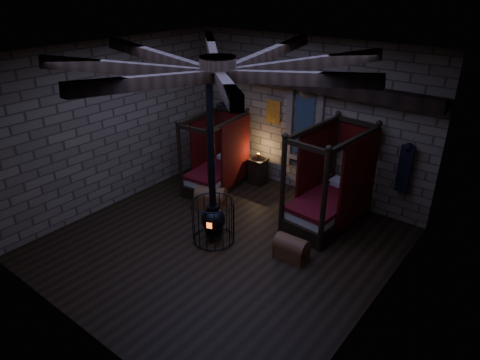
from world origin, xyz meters
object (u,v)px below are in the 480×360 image
Objects in this scene: trunk_left at (211,198)px; stove at (213,217)px; bed_left at (217,170)px; trunk_right at (291,248)px; bed_right at (329,201)px.

stove is (1.11, -1.14, 0.36)m from trunk_left.
bed_left is 1.22m from trunk_left.
stove reaches higher than trunk_left.
trunk_left is 2.93m from trunk_right.
bed_right reaches higher than trunk_right.
trunk_left is 1.25× the size of trunk_right.
bed_left is 2.34× the size of trunk_left.
trunk_left is at bearing -152.20° from bed_right.
trunk_right is at bearing -83.00° from bed_right.
trunk_right is at bearing -36.05° from trunk_left.
bed_right reaches higher than bed_left.
bed_left is 0.88× the size of bed_right.
bed_left reaches higher than trunk_left.
bed_left is 2.94× the size of trunk_right.
bed_left is 3.87m from trunk_right.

